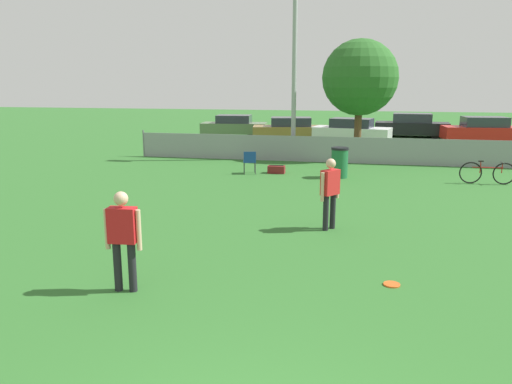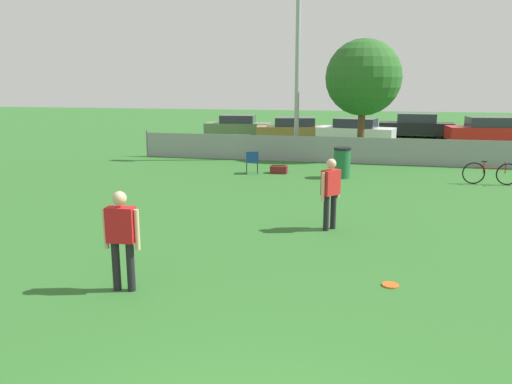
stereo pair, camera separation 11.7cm
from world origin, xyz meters
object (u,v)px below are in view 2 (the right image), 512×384
object	(u,v)px
gear_bag_sideline	(279,169)
bicycle_sideline	(491,173)
player_defender_red	(121,233)
parked_car_white	(355,131)
light_pole	(298,48)
frisbee_disc	(390,285)
parked_car_red	(488,131)
player_thrower_red	(331,189)
parked_car_dark	(416,126)
tree_near_pole	(363,78)
parked_car_olive	(238,126)
trash_bin	(342,163)
folding_chair_sideline	(252,160)
parked_car_tan	(295,129)

from	to	relation	value
gear_bag_sideline	bicycle_sideline	bearing A→B (deg)	-4.07
player_defender_red	parked_car_white	distance (m)	22.04
light_pole	gear_bag_sideline	size ratio (longest dim) A/B	12.86
frisbee_disc	parked_car_red	bearing A→B (deg)	74.97
player_thrower_red	parked_car_dark	xyz separation A→B (m)	(3.57, 21.81, -0.27)
player_defender_red	parked_car_white	world-z (taller)	player_defender_red
frisbee_disc	parked_car_white	world-z (taller)	parked_car_white
gear_bag_sideline	parked_car_red	size ratio (longest dim) A/B	0.14
player_defender_red	gear_bag_sideline	distance (m)	11.29
player_defender_red	parked_car_red	xyz separation A→B (m)	(10.25, 23.58, -0.27)
gear_bag_sideline	parked_car_dark	size ratio (longest dim) A/B	0.14
light_pole	tree_near_pole	distance (m)	3.19
player_thrower_red	parked_car_olive	size ratio (longest dim) A/B	0.39
parked_car_olive	trash_bin	bearing A→B (deg)	-65.96
folding_chair_sideline	trash_bin	distance (m)	3.30
folding_chair_sideline	light_pole	bearing A→B (deg)	-120.31
frisbee_disc	parked_car_tan	size ratio (longest dim) A/B	0.06
folding_chair_sideline	bicycle_sideline	size ratio (longest dim) A/B	0.47
player_defender_red	trash_bin	xyz separation A→B (m)	(2.83, 10.86, -0.42)
player_defender_red	parked_car_tan	size ratio (longest dim) A/B	0.36
gear_bag_sideline	parked_car_dark	world-z (taller)	parked_car_dark
light_pole	player_defender_red	world-z (taller)	light_pole
bicycle_sideline	parked_car_red	world-z (taller)	parked_car_red
parked_car_red	folding_chair_sideline	bearing A→B (deg)	-135.08
parked_car_olive	gear_bag_sideline	bearing A→B (deg)	-73.78
bicycle_sideline	parked_car_olive	world-z (taller)	parked_car_olive
frisbee_disc	parked_car_olive	distance (m)	24.44
tree_near_pole	frisbee_disc	world-z (taller)	tree_near_pole
parked_car_white	parked_car_red	world-z (taller)	parked_car_red
player_defender_red	gear_bag_sideline	xyz separation A→B (m)	(0.48, 11.25, -0.82)
light_pole	parked_car_red	bearing A→B (deg)	41.70
gear_bag_sideline	parked_car_olive	distance (m)	13.68
tree_near_pole	parked_car_dark	world-z (taller)	tree_near_pole
frisbee_disc	parked_car_tan	xyz separation A→B (m)	(-4.83, 20.93, 0.66)
trash_bin	bicycle_sideline	bearing A→B (deg)	-1.50
frisbee_disc	bicycle_sideline	distance (m)	10.20
tree_near_pole	light_pole	bearing A→B (deg)	-160.52
bicycle_sideline	gear_bag_sideline	bearing A→B (deg)	173.71
player_thrower_red	trash_bin	size ratio (longest dim) A/B	1.52
parked_car_red	frisbee_disc	bearing A→B (deg)	-109.92
parked_car_olive	parked_car_dark	bearing A→B (deg)	5.36
trash_bin	parked_car_dark	bearing A→B (deg)	76.33
light_pole	parked_car_dark	distance (m)	13.24
bicycle_sideline	parked_car_tan	bearing A→B (deg)	124.04
tree_near_pole	parked_car_tan	bearing A→B (deg)	122.60
bicycle_sideline	parked_car_white	world-z (taller)	parked_car_white
light_pole	parked_car_olive	bearing A→B (deg)	119.49
folding_chair_sideline	parked_car_red	world-z (taller)	parked_car_red
tree_near_pole	bicycle_sideline	size ratio (longest dim) A/B	2.91
frisbee_disc	player_thrower_red	bearing A→B (deg)	112.52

